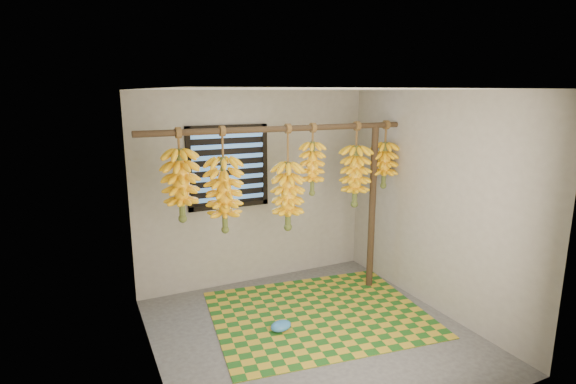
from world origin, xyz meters
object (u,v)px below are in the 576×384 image
banana_bunch_c (288,196)px  banana_bunch_e (355,176)px  support_post (372,209)px  banana_bunch_d (312,168)px  banana_bunch_b (224,195)px  woven_mat (319,314)px  plastic_bag (281,326)px  banana_bunch_a (181,185)px  banana_bunch_f (384,165)px

banana_bunch_c → banana_bunch_e: (0.87, 0.00, 0.15)m
support_post → banana_bunch_c: bearing=180.0°
banana_bunch_d → banana_bunch_e: bearing=0.0°
banana_bunch_b → banana_bunch_e: (1.59, 0.00, 0.07)m
woven_mat → banana_bunch_d: bearing=74.3°
woven_mat → banana_bunch_c: bearing=117.0°
plastic_bag → banana_bunch_c: size_ratio=0.20×
banana_bunch_e → banana_bunch_d: bearing=180.0°
plastic_bag → banana_bunch_d: bearing=40.0°
woven_mat → banana_bunch_e: size_ratio=2.29×
woven_mat → banana_bunch_b: banana_bunch_b is taller
banana_bunch_b → banana_bunch_c: 0.72m
woven_mat → banana_bunch_a: banana_bunch_a is taller
plastic_bag → banana_bunch_e: bearing=23.8°
support_post → banana_bunch_c: banana_bunch_c is taller
support_post → woven_mat: 1.42m
support_post → plastic_bag: bearing=-160.1°
banana_bunch_b → banana_bunch_c: bearing=0.0°
banana_bunch_c → support_post: bearing=0.0°
banana_bunch_e → banana_bunch_f: (0.41, 0.00, 0.10)m
plastic_bag → banana_bunch_f: 2.24m
banana_bunch_c → banana_bunch_f: size_ratio=1.44×
banana_bunch_b → banana_bunch_e: 1.59m
woven_mat → plastic_bag: 0.55m
plastic_bag → banana_bunch_c: (0.33, 0.53, 1.21)m
support_post → banana_bunch_f: size_ratio=2.50×
banana_bunch_a → banana_bunch_e: same height
banana_bunch_e → banana_bunch_a: bearing=180.0°
support_post → banana_bunch_a: 2.33m
banana_bunch_a → banana_bunch_c: size_ratio=0.79×
banana_bunch_c → banana_bunch_f: same height
support_post → banana_bunch_d: banana_bunch_d is taller
support_post → banana_bunch_b: 1.88m
banana_bunch_b → banana_bunch_f: same height
banana_bunch_d → banana_bunch_a: bearing=180.0°
banana_bunch_b → banana_bunch_f: 2.01m
support_post → banana_bunch_c: 1.16m
plastic_bag → banana_bunch_b: size_ratio=0.21×
woven_mat → banana_bunch_b: size_ratio=2.08×
support_post → banana_bunch_e: size_ratio=2.03×
banana_bunch_c → banana_bunch_f: bearing=0.0°
banana_bunch_f → banana_bunch_c: bearing=-180.0°
woven_mat → banana_bunch_f: size_ratio=2.83×
woven_mat → banana_bunch_b: bearing=157.5°
banana_bunch_a → banana_bunch_e: size_ratio=0.93×
banana_bunch_d → banana_bunch_c: bearing=180.0°
support_post → banana_bunch_a: banana_bunch_a is taller
support_post → banana_bunch_d: bearing=180.0°
woven_mat → banana_bunch_f: bearing=19.2°
support_post → banana_bunch_a: bearing=180.0°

